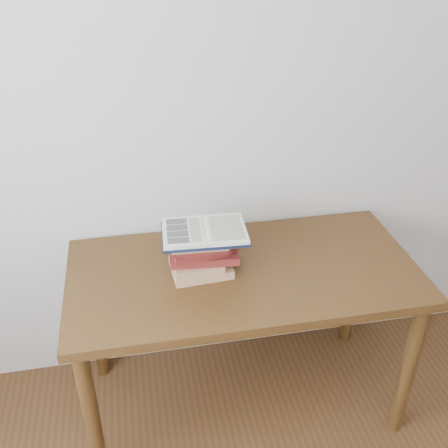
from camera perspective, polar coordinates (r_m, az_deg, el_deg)
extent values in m
cube|color=beige|center=(2.17, 0.55, 12.93)|extent=(3.50, 0.04, 2.60)
cube|color=#472D11|center=(2.11, 2.14, -5.36)|extent=(1.39, 0.69, 0.04)
cylinder|color=#472D11|center=(2.13, -14.17, -19.86)|extent=(0.06, 0.06, 0.70)
cylinder|color=#472D11|center=(2.36, 19.38, -14.72)|extent=(0.06, 0.06, 0.70)
cylinder|color=#472D11|center=(2.54, -13.89, -9.82)|extent=(0.06, 0.06, 0.70)
cylinder|color=#472D11|center=(2.73, 13.80, -6.47)|extent=(0.06, 0.06, 0.70)
cube|color=tan|center=(2.07, -2.54, -4.71)|extent=(0.24, 0.19, 0.04)
cube|color=tan|center=(2.04, -2.93, -4.24)|extent=(0.20, 0.16, 0.03)
cube|color=maroon|center=(2.04, -2.24, -3.15)|extent=(0.27, 0.18, 0.03)
cube|color=maroon|center=(2.02, -2.61, -2.57)|extent=(0.25, 0.18, 0.03)
cube|color=maroon|center=(2.01, -3.03, -1.90)|extent=(0.22, 0.18, 0.03)
cube|color=tan|center=(1.97, -2.80, -1.57)|extent=(0.22, 0.17, 0.03)
cube|color=black|center=(1.97, -2.15, -1.03)|extent=(0.33, 0.24, 0.01)
cube|color=beige|center=(1.96, -4.48, -0.90)|extent=(0.16, 0.22, 0.01)
cube|color=beige|center=(1.97, 0.15, -0.58)|extent=(0.16, 0.22, 0.01)
cylinder|color=beige|center=(1.96, -2.15, -0.78)|extent=(0.02, 0.21, 0.01)
cube|color=black|center=(2.01, -5.22, 0.30)|extent=(0.08, 0.04, 0.00)
cube|color=black|center=(1.97, -5.15, -0.37)|extent=(0.08, 0.04, 0.00)
cube|color=black|center=(1.93, -5.07, -1.07)|extent=(0.08, 0.04, 0.00)
cube|color=black|center=(1.89, -5.00, -1.79)|extent=(0.08, 0.04, 0.00)
cube|color=#BAB0A1|center=(1.95, -3.15, -0.60)|extent=(0.05, 0.17, 0.00)
cube|color=#BAB0A1|center=(1.96, 0.24, -0.36)|extent=(0.13, 0.18, 0.00)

